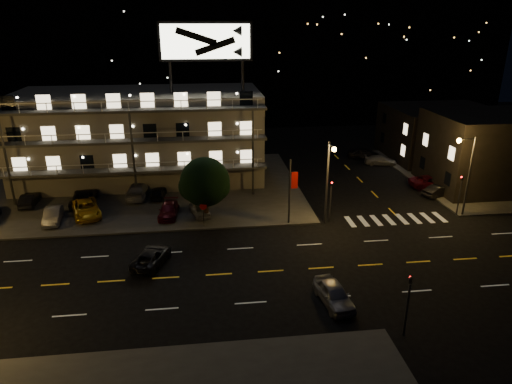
{
  "coord_description": "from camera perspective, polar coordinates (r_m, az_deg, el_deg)",
  "views": [
    {
      "loc": [
        -2.83,
        -30.43,
        18.22
      ],
      "look_at": [
        1.83,
        8.0,
        3.56
      ],
      "focal_mm": 32.0,
      "sensor_mm": 36.0,
      "label": 1
    }
  ],
  "objects": [
    {
      "name": "streetlight_nc",
      "position": [
        42.14,
        9.06,
        2.14
      ],
      "size": [
        0.44,
        1.92,
        8.0
      ],
      "color": "#2D2D30",
      "rests_on": "ground"
    },
    {
      "name": "side_car_1",
      "position": [
        56.36,
        21.07,
        1.19
      ],
      "size": [
        5.08,
        2.52,
        1.39
      ],
      "primitive_type": "imported",
      "rotation": [
        0.0,
        0.0,
        1.52
      ],
      "color": "#510B17",
      "rests_on": "ground"
    },
    {
      "name": "lot_car_7",
      "position": [
        51.0,
        -14.51,
        0.23
      ],
      "size": [
        2.48,
        5.44,
        1.55
      ],
      "primitive_type": "imported",
      "rotation": [
        0.0,
        0.0,
        3.08
      ],
      "color": "gray",
      "rests_on": "curb_nw"
    },
    {
      "name": "lot_car_2",
      "position": [
        47.68,
        -20.48,
        -1.97
      ],
      "size": [
        4.0,
        5.72,
        1.45
      ],
      "primitive_type": "imported",
      "rotation": [
        0.0,
        0.0,
        0.34
      ],
      "color": "gold",
      "rests_on": "curb_nw"
    },
    {
      "name": "streetlight_ne",
      "position": [
        47.95,
        24.85,
        2.73
      ],
      "size": [
        1.92,
        0.44,
        8.0
      ],
      "color": "#2D2D30",
      "rests_on": "ground"
    },
    {
      "name": "signal_sw",
      "position": [
        29.43,
        18.49,
        -12.6
      ],
      "size": [
        0.2,
        0.27,
        4.6
      ],
      "color": "#2D2D30",
      "rests_on": "ground"
    },
    {
      "name": "lot_car_5",
      "position": [
        52.69,
        -26.46,
        -0.84
      ],
      "size": [
        1.63,
        3.98,
        1.28
      ],
      "primitive_type": "imported",
      "rotation": [
        0.0,
        0.0,
        3.21
      ],
      "color": "black",
      "rests_on": "curb_nw"
    },
    {
      "name": "lot_car_6",
      "position": [
        50.89,
        -20.71,
        -0.6
      ],
      "size": [
        2.66,
        5.24,
        1.42
      ],
      "primitive_type": "imported",
      "rotation": [
        0.0,
        0.0,
        3.2
      ],
      "color": "black",
      "rests_on": "curb_nw"
    },
    {
      "name": "road_car_east",
      "position": [
        32.24,
        9.71,
        -12.45
      ],
      "size": [
        2.28,
        4.48,
        1.46
      ],
      "primitive_type": "imported",
      "rotation": [
        0.0,
        0.0,
        0.13
      ],
      "color": "gray",
      "rests_on": "ground"
    },
    {
      "name": "lot_car_8",
      "position": [
        50.3,
        -12.12,
        -0.05
      ],
      "size": [
        1.66,
        3.65,
        1.22
      ],
      "primitive_type": "imported",
      "rotation": [
        0.0,
        0.0,
        3.08
      ],
      "color": "black",
      "rests_on": "curb_nw"
    },
    {
      "name": "curb_nw",
      "position": [
        54.74,
        -18.26,
        0.3
      ],
      "size": [
        44.0,
        24.0,
        0.15
      ],
      "primitive_type": "cube",
      "color": "#3D3D3A",
      "rests_on": "ground"
    },
    {
      "name": "curb_ne",
      "position": [
        62.85,
        24.98,
        1.97
      ],
      "size": [
        16.0,
        24.0,
        0.15
      ],
      "primitive_type": "cube",
      "color": "#3D3D3A",
      "rests_on": "ground"
    },
    {
      "name": "lot_car_4",
      "position": [
        45.22,
        -7.05,
        -2.14
      ],
      "size": [
        2.39,
        3.83,
        1.21
      ],
      "primitive_type": "imported",
      "rotation": [
        0.0,
        0.0,
        0.29
      ],
      "color": "gray",
      "rests_on": "curb_nw"
    },
    {
      "name": "signal_ne",
      "position": [
        48.75,
        24.17,
        0.13
      ],
      "size": [
        0.27,
        0.2,
        4.6
      ],
      "color": "#2D2D30",
      "rests_on": "ground"
    },
    {
      "name": "side_car_3",
      "position": [
        65.6,
        13.25,
        4.73
      ],
      "size": [
        4.6,
        2.57,
        1.48
      ],
      "primitive_type": "imported",
      "rotation": [
        0.0,
        0.0,
        1.37
      ],
      "color": "black",
      "rests_on": "ground"
    },
    {
      "name": "road_car_west",
      "position": [
        37.39,
        -12.93,
        -7.9
      ],
      "size": [
        3.3,
        4.92,
        1.25
      ],
      "primitive_type": "imported",
      "rotation": [
        0.0,
        0.0,
        2.85
      ],
      "color": "black",
      "rests_on": "ground"
    },
    {
      "name": "stop_sign",
      "position": [
        42.35,
        -6.6,
        -2.34
      ],
      "size": [
        0.91,
        0.11,
        2.61
      ],
      "color": "#2D2D30",
      "rests_on": "ground"
    },
    {
      "name": "motel",
      "position": [
        56.27,
        -14.09,
        6.89
      ],
      "size": [
        28.0,
        13.8,
        18.1
      ],
      "color": "gray",
      "rests_on": "ground"
    },
    {
      "name": "signal_nw",
      "position": [
        43.59,
        9.32,
        -0.59
      ],
      "size": [
        0.2,
        0.27,
        4.6
      ],
      "color": "#2D2D30",
      "rests_on": "ground"
    },
    {
      "name": "lot_car_9",
      "position": [
        50.18,
        -5.16,
        0.33
      ],
      "size": [
        2.26,
        4.11,
        1.28
      ],
      "primitive_type": "imported",
      "rotation": [
        0.0,
        0.0,
        2.9
      ],
      "color": "#510B17",
      "rests_on": "curb_nw"
    },
    {
      "name": "side_car_0",
      "position": [
        53.89,
        21.92,
        0.15
      ],
      "size": [
        4.11,
        2.68,
        1.28
      ],
      "primitive_type": "imported",
      "rotation": [
        0.0,
        0.0,
        1.95
      ],
      "color": "black",
      "rests_on": "ground"
    },
    {
      "name": "banner_north",
      "position": [
        42.3,
        4.32,
        0.21
      ],
      "size": [
        0.83,
        0.16,
        6.4
      ],
      "color": "#2D2D30",
      "rests_on": "ground"
    },
    {
      "name": "side_bldg_front",
      "position": [
        58.55,
        27.55,
        4.57
      ],
      "size": [
        14.06,
        10.0,
        8.5
      ],
      "color": "black",
      "rests_on": "ground"
    },
    {
      "name": "side_car_2",
      "position": [
        63.27,
        15.31,
        3.84
      ],
      "size": [
        4.5,
        2.64,
        1.23
      ],
      "primitive_type": "imported",
      "rotation": [
        0.0,
        0.0,
        1.34
      ],
      "color": "gray",
      "rests_on": "ground"
    },
    {
      "name": "hill_backdrop",
      "position": [
        99.48,
        -9.07,
        16.66
      ],
      "size": [
        120.0,
        25.0,
        24.0
      ],
      "color": "black",
      "rests_on": "ground"
    },
    {
      "name": "ground",
      "position": [
        35.58,
        -1.39,
        -10.06
      ],
      "size": [
        140.0,
        140.0,
        0.0
      ],
      "primitive_type": "plane",
      "color": "black",
      "rests_on": "ground"
    },
    {
      "name": "lot_car_1",
      "position": [
        47.44,
        -24.07,
        -2.69
      ],
      "size": [
        1.86,
        4.14,
        1.32
      ],
      "primitive_type": "imported",
      "rotation": [
        0.0,
        0.0,
        0.12
      ],
      "color": "gray",
      "rests_on": "curb_nw"
    },
    {
      "name": "lot_car_3",
      "position": [
        45.47,
        -10.86,
        -2.23
      ],
      "size": [
        2.05,
        4.34,
        1.22
      ],
      "primitive_type": "imported",
      "rotation": [
        0.0,
        0.0,
        -0.08
      ],
      "color": "#510B17",
      "rests_on": "curb_nw"
    },
    {
      "name": "tree",
      "position": [
        43.13,
        -6.45,
        1.09
      ],
      "size": [
        4.89,
        4.71,
        6.16
      ],
      "color": "black",
      "rests_on": "curb_nw"
    },
    {
      "name": "side_bldg_back",
      "position": [
        68.61,
        22.03,
        6.85
      ],
      "size": [
        14.06,
        12.0,
        7.0
      ],
      "color": "black",
      "rests_on": "ground"
    }
  ]
}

